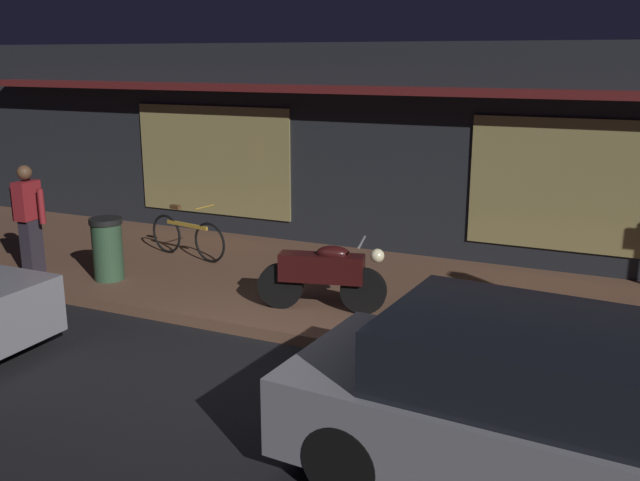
% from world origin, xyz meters
% --- Properties ---
extents(ground_plane, '(60.00, 60.00, 0.00)m').
position_xyz_m(ground_plane, '(0.00, 0.00, 0.00)').
color(ground_plane, black).
extents(sidewalk_slab, '(18.00, 4.00, 0.15)m').
position_xyz_m(sidewalk_slab, '(0.00, 3.00, 0.07)').
color(sidewalk_slab, brown).
rests_on(sidewalk_slab, ground_plane).
extents(storefront_building, '(18.00, 3.30, 3.60)m').
position_xyz_m(storefront_building, '(0.00, 6.39, 1.80)').
color(storefront_building, black).
rests_on(storefront_building, ground_plane).
extents(motorcycle, '(1.68, 0.66, 0.97)m').
position_xyz_m(motorcycle, '(0.45, 1.91, 0.65)').
color(motorcycle, black).
rests_on(motorcycle, sidewalk_slab).
extents(bicycle_parked, '(1.64, 0.46, 0.91)m').
position_xyz_m(bicycle_parked, '(-2.64, 3.29, 0.51)').
color(bicycle_parked, black).
rests_on(bicycle_parked, sidewalk_slab).
extents(person_photographer, '(0.61, 0.39, 1.67)m').
position_xyz_m(person_photographer, '(-4.26, 1.55, 1.03)').
color(person_photographer, '#28232D').
rests_on(person_photographer, sidewalk_slab).
extents(trash_bin, '(0.48, 0.48, 0.93)m').
position_xyz_m(trash_bin, '(-3.02, 1.81, 0.62)').
color(trash_bin, '#2D4C33').
rests_on(trash_bin, sidewalk_slab).
extents(parked_car_far, '(4.22, 2.05, 1.42)m').
position_xyz_m(parked_car_far, '(3.53, -0.84, 0.70)').
color(parked_car_far, black).
rests_on(parked_car_far, ground_plane).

